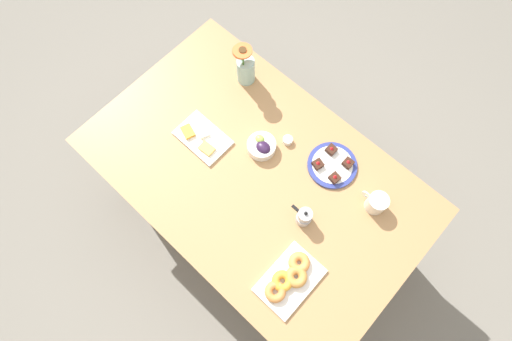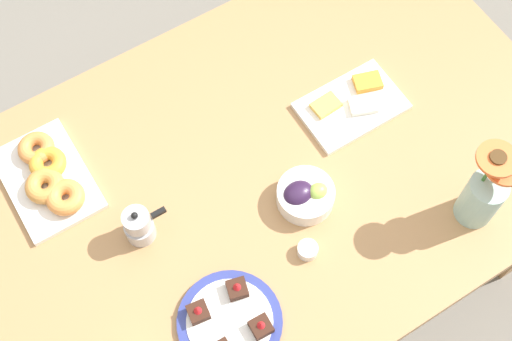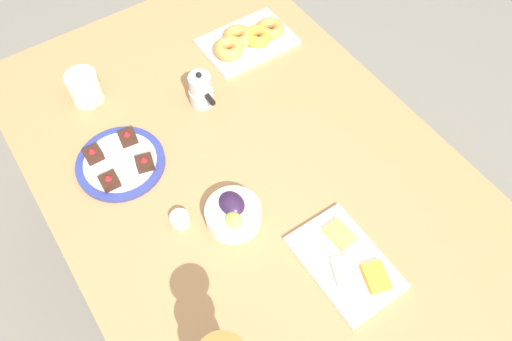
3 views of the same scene
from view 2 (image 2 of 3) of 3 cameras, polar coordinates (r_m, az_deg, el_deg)
ground_plane at (r=2.43m, az=0.00°, el=-8.12°), size 6.00×6.00×0.00m
dining_table at (r=1.81m, az=0.00°, el=-1.74°), size 1.60×1.00×0.74m
grape_bowl at (r=1.69m, az=3.94°, el=-1.98°), size 0.14×0.14×0.07m
cheese_platter at (r=1.84m, az=7.67°, el=5.30°), size 0.26×0.17×0.03m
croissant_platter at (r=1.78m, az=-16.28°, el=-0.48°), size 0.19×0.28×0.05m
jam_cup_honey at (r=1.65m, az=4.19°, el=-6.31°), size 0.05×0.05×0.03m
dessert_plate at (r=1.61m, az=-2.12°, el=-11.98°), size 0.23×0.23×0.05m
flower_vase at (r=1.70m, az=17.70°, el=-1.91°), size 0.11×0.11×0.26m
moka_pot at (r=1.66m, az=-9.36°, el=-4.38°), size 0.11×0.07×0.12m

